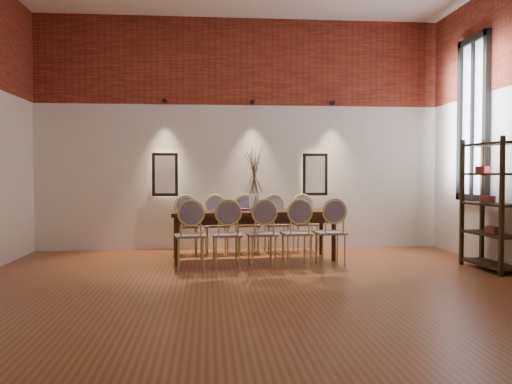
{
  "coord_description": "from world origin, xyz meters",
  "views": [
    {
      "loc": [
        -0.57,
        -5.92,
        1.32
      ],
      "look_at": [
        0.12,
        1.88,
        1.05
      ],
      "focal_mm": 38.0,
      "sensor_mm": 36.0,
      "label": 1
    }
  ],
  "objects": [
    {
      "name": "chair_far_b",
      "position": [
        -0.43,
        2.92,
        0.47
      ],
      "size": [
        0.48,
        0.48,
        0.94
      ],
      "primitive_type": null,
      "rotation": [
        0.0,
        0.0,
        3.23
      ],
      "color": "tan",
      "rests_on": "floor"
    },
    {
      "name": "chair_far_e",
      "position": [
        1.06,
        3.04,
        0.47
      ],
      "size": [
        0.48,
        0.48,
        0.94
      ],
      "primitive_type": null,
      "rotation": [
        0.0,
        0.0,
        3.23
      ],
      "color": "tan",
      "rests_on": "floor"
    },
    {
      "name": "wall_front",
      "position": [
        0.0,
        -3.55,
        2.0
      ],
      "size": [
        7.0,
        0.1,
        4.0
      ],
      "primitive_type": "cube",
      "color": "silver",
      "rests_on": "ground"
    },
    {
      "name": "chair_near_d",
      "position": [
        0.68,
        1.64,
        0.47
      ],
      "size": [
        0.48,
        0.48,
        0.94
      ],
      "primitive_type": null,
      "rotation": [
        0.0,
        0.0,
        0.08
      ],
      "color": "tan",
      "rests_on": "floor"
    },
    {
      "name": "window_mullion",
      "position": [
        3.44,
        2.0,
        2.15
      ],
      "size": [
        0.06,
        0.06,
        2.4
      ],
      "primitive_type": "cube",
      "color": "black",
      "rests_on": "wall_right"
    },
    {
      "name": "chair_far_a",
      "position": [
        -0.93,
        2.87,
        0.47
      ],
      "size": [
        0.48,
        0.48,
        0.94
      ],
      "primitive_type": null,
      "rotation": [
        0.0,
        0.0,
        3.23
      ],
      "color": "tan",
      "rests_on": "floor"
    },
    {
      "name": "vase",
      "position": [
        0.13,
        2.28,
        0.9
      ],
      "size": [
        0.14,
        0.14,
        0.3
      ],
      "primitive_type": "cylinder",
      "color": "silver",
      "rests_on": "dining_table"
    },
    {
      "name": "dining_table",
      "position": [
        0.12,
        2.28,
        0.38
      ],
      "size": [
        2.56,
        1.01,
        0.75
      ],
      "primitive_type": "cube",
      "rotation": [
        0.0,
        0.0,
        0.08
      ],
      "color": "#34190B",
      "rests_on": "floor"
    },
    {
      "name": "chair_near_a",
      "position": [
        -0.81,
        1.52,
        0.47
      ],
      "size": [
        0.48,
        0.48,
        0.94
      ],
      "primitive_type": null,
      "rotation": [
        0.0,
        0.0,
        0.08
      ],
      "color": "tan",
      "rests_on": "floor"
    },
    {
      "name": "floor",
      "position": [
        0.0,
        0.0,
        -0.01
      ],
      "size": [
        7.0,
        7.0,
        0.02
      ],
      "primitive_type": "cube",
      "color": "brown",
      "rests_on": "ground"
    },
    {
      "name": "spot_fixture_right",
      "position": [
        1.6,
        3.42,
        2.55
      ],
      "size": [
        0.08,
        0.1,
        0.08
      ],
      "primitive_type": "cylinder",
      "rotation": [
        1.57,
        0.0,
        0.0
      ],
      "color": "black",
      "rests_on": "wall_back"
    },
    {
      "name": "chair_far_d",
      "position": [
        0.56,
        3.0,
        0.47
      ],
      "size": [
        0.48,
        0.48,
        0.94
      ],
      "primitive_type": null,
      "rotation": [
        0.0,
        0.0,
        3.23
      ],
      "color": "tan",
      "rests_on": "floor"
    },
    {
      "name": "niche_right",
      "position": [
        1.3,
        3.45,
        1.3
      ],
      "size": [
        0.36,
        0.06,
        0.66
      ],
      "primitive_type": "cube",
      "color": "#FFEAC6",
      "rests_on": "wall_back"
    },
    {
      "name": "chair_far_c",
      "position": [
        0.07,
        2.96,
        0.47
      ],
      "size": [
        0.48,
        0.48,
        0.94
      ],
      "primitive_type": null,
      "rotation": [
        0.0,
        0.0,
        3.23
      ],
      "color": "tan",
      "rests_on": "floor"
    },
    {
      "name": "wall_back",
      "position": [
        0.0,
        3.55,
        2.0
      ],
      "size": [
        7.0,
        0.1,
        4.0
      ],
      "primitive_type": "cube",
      "color": "silver",
      "rests_on": "ground"
    },
    {
      "name": "niche_left",
      "position": [
        -1.3,
        3.45,
        1.3
      ],
      "size": [
        0.36,
        0.06,
        0.66
      ],
      "primitive_type": "cube",
      "color": "#FFEAC6",
      "rests_on": "wall_back"
    },
    {
      "name": "spot_fixture_left",
      "position": [
        -1.3,
        3.42,
        2.55
      ],
      "size": [
        0.08,
        0.1,
        0.08
      ],
      "primitive_type": "cylinder",
      "rotation": [
        1.57,
        0.0,
        0.0
      ],
      "color": "black",
      "rests_on": "wall_back"
    },
    {
      "name": "dried_branches",
      "position": [
        0.13,
        2.28,
        1.35
      ],
      "size": [
        0.5,
        0.5,
        0.7
      ],
      "primitive_type": null,
      "color": "brown",
      "rests_on": "vase"
    },
    {
      "name": "chair_near_e",
      "position": [
        1.18,
        1.69,
        0.47
      ],
      "size": [
        0.48,
        0.48,
        0.94
      ],
      "primitive_type": null,
      "rotation": [
        0.0,
        0.0,
        0.08
      ],
      "color": "tan",
      "rests_on": "floor"
    },
    {
      "name": "chair_near_b",
      "position": [
        -0.32,
        1.56,
        0.47
      ],
      "size": [
        0.48,
        0.48,
        0.94
      ],
      "primitive_type": null,
      "rotation": [
        0.0,
        0.0,
        0.08
      ],
      "color": "tan",
      "rests_on": "floor"
    },
    {
      "name": "bowl",
      "position": [
        -0.24,
        2.2,
        0.84
      ],
      "size": [
        0.24,
        0.24,
        0.18
      ],
      "primitive_type": "ellipsoid",
      "color": "brown",
      "rests_on": "dining_table"
    },
    {
      "name": "brick_band_back",
      "position": [
        0.0,
        3.48,
        3.25
      ],
      "size": [
        7.0,
        0.02,
        1.5
      ],
      "primitive_type": "cube",
      "color": "maroon",
      "rests_on": "ground"
    },
    {
      "name": "window_glass",
      "position": [
        3.46,
        2.0,
        2.15
      ],
      "size": [
        0.02,
        0.78,
        2.38
      ],
      "primitive_type": "cube",
      "color": "silver",
      "rests_on": "wall_right"
    },
    {
      "name": "window_frame",
      "position": [
        3.44,
        2.0,
        2.15
      ],
      "size": [
        0.08,
        0.9,
        2.5
      ],
      "primitive_type": "cube",
      "color": "black",
      "rests_on": "wall_right"
    },
    {
      "name": "chair_near_c",
      "position": [
        0.18,
        1.6,
        0.47
      ],
      "size": [
        0.48,
        0.48,
        0.94
      ],
      "primitive_type": null,
      "rotation": [
        0.0,
        0.0,
        0.08
      ],
      "color": "tan",
      "rests_on": "floor"
    },
    {
      "name": "spot_fixture_mid",
      "position": [
        0.2,
        3.42,
        2.55
      ],
      "size": [
        0.08,
        0.1,
        0.08
      ],
      "primitive_type": "cylinder",
      "rotation": [
        1.57,
        0.0,
        0.0
      ],
      "color": "black",
      "rests_on": "wall_back"
    },
    {
      "name": "shelving_rack",
      "position": [
        3.28,
        1.13,
        0.9
      ],
      "size": [
        0.45,
        1.03,
        1.8
      ],
      "primitive_type": null,
      "rotation": [
        0.0,
        0.0,
        0.08
      ],
      "color": "black",
      "rests_on": "floor"
    },
    {
      "name": "book",
      "position": [
        -0.09,
        2.37,
        0.77
      ],
      "size": [
        0.27,
        0.2,
        0.03
      ],
      "primitive_type": "cube",
      "rotation": [
        0.0,
        0.0,
        0.08
      ],
      "color": "#812662",
      "rests_on": "dining_table"
    }
  ]
}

